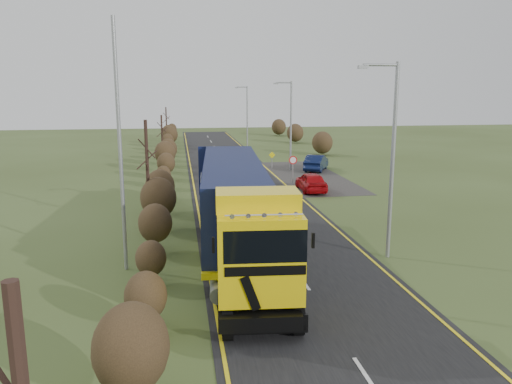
{
  "coord_description": "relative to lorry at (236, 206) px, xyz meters",
  "views": [
    {
      "loc": [
        -4.8,
        -22.99,
        7.58
      ],
      "look_at": [
        -0.83,
        2.56,
        2.29
      ],
      "focal_mm": 35.0,
      "sensor_mm": 36.0,
      "label": 1
    }
  ],
  "objects": [
    {
      "name": "speed_sign",
      "position": [
        6.57,
        17.18,
        -0.82
      ],
      "size": [
        0.67,
        0.1,
        2.43
      ],
      "color": "gray",
      "rests_on": "ground"
    },
    {
      "name": "lane_markings",
      "position": [
        2.37,
        11.23,
        -2.5
      ],
      "size": [
        7.52,
        116.0,
        0.01
      ],
      "color": "yellow",
      "rests_on": "road"
    },
    {
      "name": "car_red_hatchback",
      "position": [
        7.45,
        14.75,
        -1.79
      ],
      "size": [
        1.81,
        4.36,
        1.48
      ],
      "primitive_type": "imported",
      "rotation": [
        0.0,
        0.0,
        3.13
      ],
      "color": "#AA080D",
      "rests_on": "ground"
    },
    {
      "name": "left_pole",
      "position": [
        -4.82,
        -0.4,
        2.7
      ],
      "size": [
        0.16,
        0.16,
        10.45
      ],
      "primitive_type": "cylinder",
      "color": "gray",
      "rests_on": "ground"
    },
    {
      "name": "warning_board",
      "position": [
        6.57,
        26.28,
        -1.53
      ],
      "size": [
        0.64,
        0.11,
        1.67
      ],
      "color": "gray",
      "rests_on": "ground"
    },
    {
      "name": "lorry",
      "position": [
        0.0,
        0.0,
        0.0
      ],
      "size": [
        3.62,
        16.13,
        4.45
      ],
      "rotation": [
        0.0,
        0.0,
        -0.07
      ],
      "color": "black",
      "rests_on": "ground"
    },
    {
      "name": "layby",
      "position": [
        8.87,
        21.54,
        -2.51
      ],
      "size": [
        6.0,
        18.0,
        0.02
      ],
      "primitive_type": "cube",
      "color": "#2A2725",
      "rests_on": "ground"
    },
    {
      "name": "road",
      "position": [
        2.37,
        11.54,
        -2.52
      ],
      "size": [
        8.0,
        120.0,
        0.02
      ],
      "primitive_type": "cube",
      "color": "black",
      "rests_on": "ground"
    },
    {
      "name": "streetlight_near",
      "position": [
        6.87,
        -0.63,
        2.3
      ],
      "size": [
        1.87,
        0.18,
        8.78
      ],
      "color": "gray",
      "rests_on": "ground"
    },
    {
      "name": "streetlight_mid",
      "position": [
        8.08,
        25.15,
        2.09
      ],
      "size": [
        1.8,
        0.18,
        8.41
      ],
      "color": "gray",
      "rests_on": "ground"
    },
    {
      "name": "ground",
      "position": [
        2.37,
        1.54,
        -2.53
      ],
      "size": [
        160.0,
        160.0,
        0.0
      ],
      "primitive_type": "plane",
      "color": "#38481E",
      "rests_on": "ground"
    },
    {
      "name": "car_blue_sedan",
      "position": [
        10.56,
        24.44,
        -1.77
      ],
      "size": [
        3.49,
        4.84,
        1.52
      ],
      "primitive_type": "imported",
      "rotation": [
        0.0,
        0.0,
        2.68
      ],
      "color": "#091233",
      "rests_on": "ground"
    },
    {
      "name": "hedgerow",
      "position": [
        -3.62,
        9.44,
        -0.91
      ],
      "size": [
        2.24,
        102.04,
        6.05
      ],
      "color": "#312416",
      "rests_on": "ground"
    },
    {
      "name": "streetlight_far",
      "position": [
        6.88,
        46.89,
        1.93
      ],
      "size": [
        1.74,
        0.18,
        8.13
      ],
      "color": "gray",
      "rests_on": "ground"
    }
  ]
}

